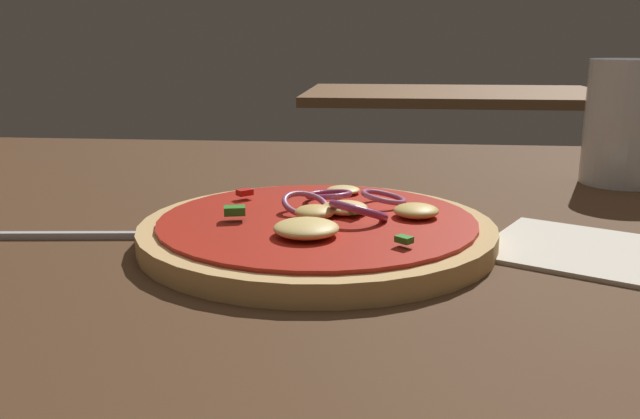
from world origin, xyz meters
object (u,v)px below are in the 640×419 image
object	(u,v)px
beer_glass	(625,127)
fork	(109,235)
pizza	(319,229)
napkin	(580,249)

from	to	relation	value
beer_glass	fork	bearing A→B (deg)	-151.05
pizza	napkin	size ratio (longest dim) A/B	1.61
beer_glass	napkin	world-z (taller)	beer_glass
pizza	fork	xyz separation A→B (m)	(-0.16, -0.01, -0.01)
pizza	napkin	world-z (taller)	pizza
fork	napkin	size ratio (longest dim) A/B	1.08
fork	napkin	distance (m)	0.34
fork	beer_glass	bearing A→B (deg)	28.95
pizza	napkin	xyz separation A→B (m)	(0.18, -0.00, -0.01)
pizza	beer_glass	world-z (taller)	beer_glass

